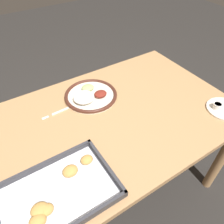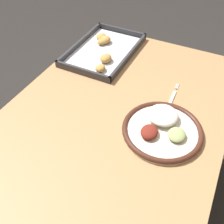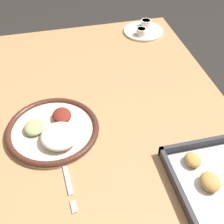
# 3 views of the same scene
# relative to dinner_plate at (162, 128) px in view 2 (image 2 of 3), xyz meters

# --- Properties ---
(ground_plane) EXTENTS (8.00, 8.00, 0.00)m
(ground_plane) POSITION_rel_dinner_plate_xyz_m (-0.03, 0.19, -0.72)
(ground_plane) COLOR #282623
(dining_table) EXTENTS (1.26, 0.83, 0.71)m
(dining_table) POSITION_rel_dinner_plate_xyz_m (-0.03, 0.19, -0.11)
(dining_table) COLOR #AD7F51
(dining_table) RESTS_ON ground_plane
(dinner_plate) EXTENTS (0.29, 0.29, 0.05)m
(dinner_plate) POSITION_rel_dinner_plate_xyz_m (0.00, 0.00, 0.00)
(dinner_plate) COLOR beige
(dinner_plate) RESTS_ON dining_table
(fork) EXTENTS (0.19, 0.02, 0.00)m
(fork) POSITION_rel_dinner_plate_xyz_m (0.18, 0.02, -0.01)
(fork) COLOR silver
(fork) RESTS_ON dining_table
(baking_tray) EXTENTS (0.43, 0.29, 0.04)m
(baking_tray) POSITION_rel_dinner_plate_xyz_m (0.37, 0.43, -0.00)
(baking_tray) COLOR #333338
(baking_tray) RESTS_ON dining_table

